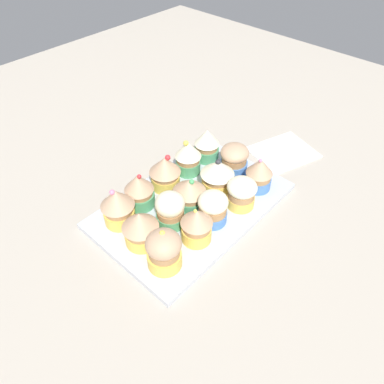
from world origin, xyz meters
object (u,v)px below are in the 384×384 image
Objects in this scene: cupcake_3 at (241,193)px; cupcake_13 at (188,157)px; cupcake_5 at (141,228)px; cupcake_6 at (170,209)px; baking_tray at (192,205)px; napkin at (283,152)px; cupcake_0 at (164,250)px; cupcake_9 at (233,158)px; cupcake_10 at (118,206)px; cupcake_14 at (207,144)px; cupcake_12 at (166,171)px; cupcake_1 at (197,225)px; cupcake_11 at (139,190)px; cupcake_2 at (213,208)px; cupcake_7 at (191,193)px; cupcake_8 at (217,174)px; cupcake_4 at (259,174)px.

cupcake_13 is (0.53, 14.41, 0.73)cm from cupcake_3.
cupcake_13 is (19.59, 7.28, 0.26)cm from cupcake_5.
cupcake_13 is (13.04, 7.79, 0.42)cm from cupcake_6.
baking_tray reaches higher than napkin.
cupcake_9 is at bearing 14.01° from cupcake_0.
cupcake_10 reaches higher than cupcake_14.
cupcake_10 is at bearing -178.26° from cupcake_13.
cupcake_0 is at bearing -146.11° from cupcake_13.
cupcake_14 is at bearing 0.05° from cupcake_12.
cupcake_9 is 0.84× the size of cupcake_10.
cupcake_14 is (18.79, 13.95, 0.11)cm from cupcake_1.
cupcake_1 is 13.89cm from cupcake_11.
cupcake_1 is 1.17× the size of cupcake_3.
cupcake_2 is 0.82× the size of cupcake_10.
cupcake_14 is (25.33, 0.73, -0.29)cm from cupcake_10.
cupcake_11 reaches higher than cupcake_2.
cupcake_13 is (6.59, 7.19, 4.59)cm from baking_tray.
cupcake_14 is (12.53, 0.01, -0.07)cm from cupcake_12.
cupcake_9 is at bearing 0.78° from cupcake_5.
cupcake_10 is (-18.60, 13.83, 0.79)cm from cupcake_3.
cupcake_11 is (-6.20, 7.57, 0.32)cm from cupcake_7.
cupcake_5 is at bearing -129.57° from cupcake_11.
cupcake_1 is at bearing -160.19° from cupcake_9.
cupcake_2 is 14.98cm from cupcake_13.
cupcake_11 is (-6.93, 7.26, 4.29)cm from baking_tray.
cupcake_7 is at bearing 176.40° from cupcake_8.
cupcake_8 is 1.09× the size of cupcake_9.
cupcake_5 is at bearing 179.00° from cupcake_7.
baking_tray is 10.18cm from cupcake_3.
cupcake_0 reaches higher than cupcake_11.
cupcake_4 reaches higher than cupcake_2.
cupcake_10 is (-6.54, 13.22, 0.40)cm from cupcake_1.
cupcake_8 is (19.59, -0.67, -0.02)cm from cupcake_5.
cupcake_11 is at bearing 160.70° from cupcake_9.
cupcake_0 is 41.62cm from napkin.
cupcake_1 is at bearing -171.69° from cupcake_2.
cupcake_12 is at bearing 158.13° from napkin.
cupcake_12 reaches higher than cupcake_1.
cupcake_6 is at bearing -130.18° from cupcake_12.
cupcake_12 reaches higher than cupcake_14.
cupcake_4 is 0.93× the size of cupcake_13.
cupcake_3 is 0.85× the size of cupcake_14.
cupcake_8 is 6.55cm from cupcake_9.
cupcake_14 is at bearing 0.25° from cupcake_11.
cupcake_3 is 0.82× the size of cupcake_11.
cupcake_10 is at bearing 149.66° from cupcake_7.
cupcake_5 is at bearing -179.59° from baking_tray.
cupcake_4 is 1.05× the size of cupcake_6.
cupcake_6 is 0.52× the size of napkin.
cupcake_7 reaches higher than baking_tray.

